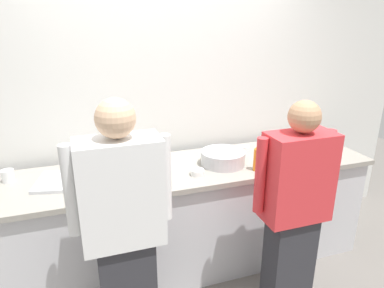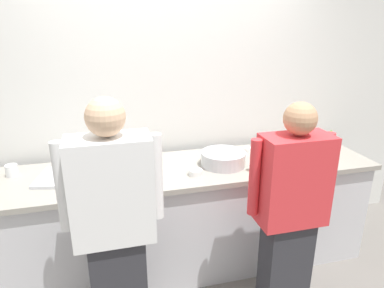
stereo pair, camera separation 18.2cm
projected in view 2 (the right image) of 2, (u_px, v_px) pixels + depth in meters
The scene contains 14 objects.
wall_back at pixel (167, 101), 3.10m from camera, with size 5.03×0.10×2.71m.
prep_counter at pixel (181, 217), 2.94m from camera, with size 3.21×0.75×0.92m.
chef_near_left at pixel (115, 226), 2.06m from camera, with size 0.61×0.24×1.66m.
chef_center at pixel (290, 212), 2.30m from camera, with size 0.58×0.24×1.58m.
plate_stack_front at pixel (271, 161), 2.83m from camera, with size 0.22×0.22×0.06m.
plate_stack_rear at pixel (320, 153), 2.99m from camera, with size 0.22×0.22×0.07m.
mixing_bowl_steel at pixel (223, 159), 2.81m from camera, with size 0.36×0.36×0.11m, color #B7BABF.
sheet_tray at pixel (73, 177), 2.58m from camera, with size 0.51×0.35×0.02m, color #B7BABF.
squeeze_bottle_primary at pixel (257, 160), 2.67m from camera, with size 0.06×0.06×0.21m.
squeeze_bottle_secondary at pixel (330, 141), 3.11m from camera, with size 0.06×0.06×0.20m.
squeeze_bottle_spare at pixel (313, 139), 3.17m from camera, with size 0.06×0.06×0.19m.
ramekin_red_sauce at pixel (195, 172), 2.64m from camera, with size 0.10×0.10×0.05m.
ramekin_yellow_sauce at pixel (248, 149), 3.12m from camera, with size 0.08×0.08×0.04m.
deli_cup at pixel (12, 171), 2.61m from camera, with size 0.09×0.09×0.09m, color white.
Camera 2 is at (-0.56, -2.11, 2.03)m, focal length 32.42 mm.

